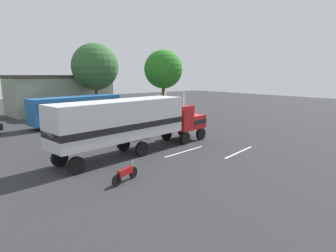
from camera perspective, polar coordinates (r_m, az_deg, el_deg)
The scene contains 10 objects.
ground_plane at distance 26.13m, azimuth 2.81°, elevation -2.65°, with size 120.00×120.00×0.00m, color #2D2D30.
lane_stripe_near at distance 21.86m, azimuth 3.46°, elevation -5.26°, with size 4.40×0.16×0.01m, color silver.
lane_stripe_mid at distance 22.31m, azimuth 14.43°, elevation -5.26°, with size 4.40×0.16×0.01m, color silver.
semi_truck at distance 21.06m, azimuth -7.25°, elevation 1.09°, with size 14.38×4.82×4.50m.
person_bystander at distance 26.08m, azimuth -4.31°, elevation -0.69°, with size 0.34×0.46×1.63m.
parked_bus at distance 35.02m, azimuth -18.27°, elevation 3.61°, with size 11.28×4.47×3.40m.
motorcycle at distance 15.88m, azimuth -8.79°, elevation -9.71°, with size 2.00×0.85×1.12m.
tree_center at distance 44.28m, azimuth -14.81°, elevation 11.73°, with size 7.04×7.04×10.70m.
tree_right at distance 37.17m, azimuth -0.97°, elevation 11.59°, with size 5.05×5.05×9.21m.
building_backdrop at distance 47.50m, azimuth -21.00°, elevation 6.46°, with size 16.28×8.38×5.93m.
Camera 1 is at (-16.67, -19.24, 5.92)m, focal length 29.55 mm.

